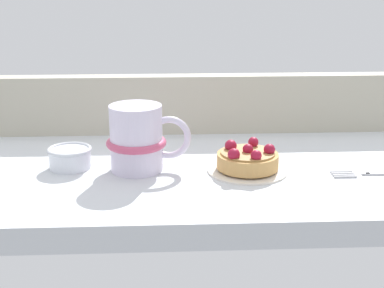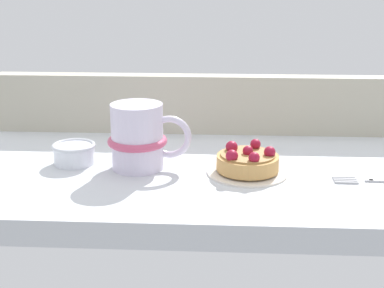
{
  "view_description": "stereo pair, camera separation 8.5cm",
  "coord_description": "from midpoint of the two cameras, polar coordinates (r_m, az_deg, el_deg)",
  "views": [
    {
      "loc": [
        -6.29,
        -82.9,
        29.91
      ],
      "look_at": [
        -2.32,
        -2.22,
        4.36
      ],
      "focal_mm": 51.29,
      "sensor_mm": 36.0,
      "label": 1
    },
    {
      "loc": [
        2.17,
        -82.88,
        29.91
      ],
      "look_at": [
        -2.32,
        -2.22,
        4.36
      ],
      "focal_mm": 51.29,
      "sensor_mm": 36.0,
      "label": 2
    }
  ],
  "objects": [
    {
      "name": "raspberry_tart",
      "position": [
        0.85,
        8.64,
        -1.75
      ],
      "size": [
        9.59,
        9.59,
        4.02
      ],
      "color": "tan",
      "rests_on": "dessert_plate"
    },
    {
      "name": "coffee_mug",
      "position": [
        0.86,
        -2.71,
        0.69
      ],
      "size": [
        13.22,
        9.38,
        10.42
      ],
      "color": "silver",
      "rests_on": "ground_plane"
    },
    {
      "name": "window_rail_back",
      "position": [
        1.05,
        4.23,
        4.13
      ],
      "size": [
        82.13,
        3.77,
        11.1
      ],
      "primitive_type": "cube",
      "color": "#B2AD99",
      "rests_on": "ground_plane"
    },
    {
      "name": "ground_plane",
      "position": [
        0.89,
        4.31,
        -3.46
      ],
      "size": [
        83.81,
        42.92,
        3.72
      ],
      "primitive_type": "cube",
      "color": "silver"
    },
    {
      "name": "dessert_plate",
      "position": [
        0.86,
        8.6,
        -2.89
      ],
      "size": [
        12.51,
        12.51,
        0.63
      ],
      "color": "silver",
      "rests_on": "ground_plane"
    },
    {
      "name": "sugar_bowl",
      "position": [
        0.89,
        -9.6,
        -1.03
      ],
      "size": [
        6.99,
        6.99,
        3.35
      ],
      "color": "silver",
      "rests_on": "ground_plane"
    }
  ]
}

